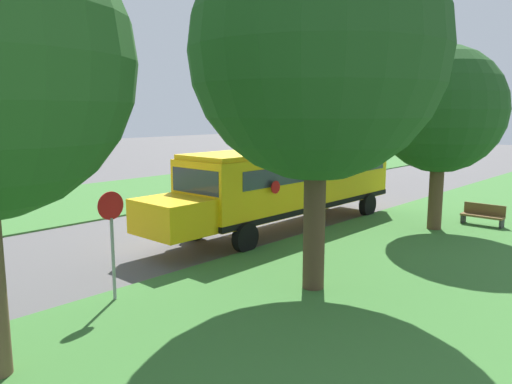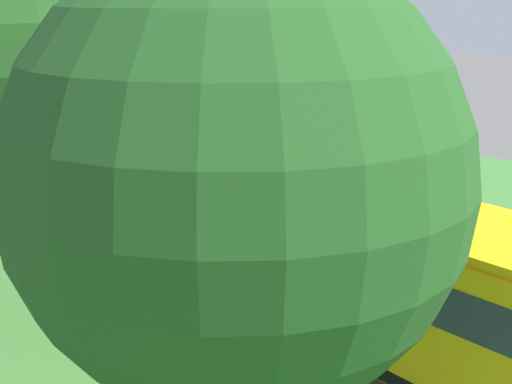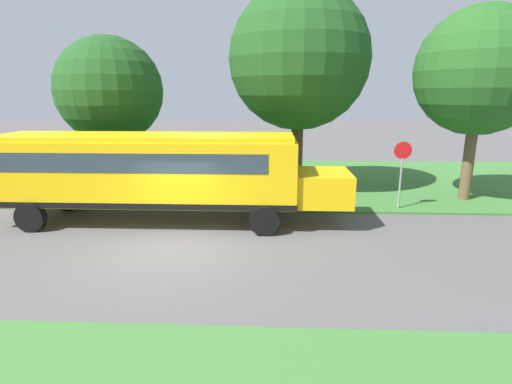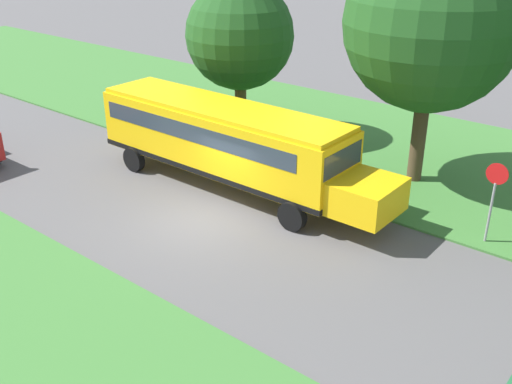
{
  "view_description": "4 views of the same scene",
  "coord_description": "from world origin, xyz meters",
  "px_view_note": "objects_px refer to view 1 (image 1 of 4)",
  "views": [
    {
      "loc": [
        -14.95,
        14.3,
        4.61
      ],
      "look_at": [
        -1.49,
        -0.43,
        1.37
      ],
      "focal_mm": 35.0,
      "sensor_mm": 36.0,
      "label": 1
    },
    {
      "loc": [
        -11.61,
        -9.88,
        6.45
      ],
      "look_at": [
        -0.49,
        3.44,
        1.66
      ],
      "focal_mm": 50.0,
      "sensor_mm": 36.0,
      "label": 2
    },
    {
      "loc": [
        11.0,
        3.07,
        4.57
      ],
      "look_at": [
        -2.63,
        2.45,
        1.17
      ],
      "focal_mm": 28.0,
      "sensor_mm": 36.0,
      "label": 3
    },
    {
      "loc": [
        12.81,
        12.85,
        9.58
      ],
      "look_at": [
        -0.85,
        1.75,
        1.29
      ],
      "focal_mm": 42.0,
      "sensor_mm": 36.0,
      "label": 4
    }
  ],
  "objects_px": {
    "pickup_truck": "(333,167)",
    "park_bench": "(483,215)",
    "stop_sign": "(112,233)",
    "school_bus": "(290,179)",
    "oak_tree_roadside_mid": "(322,52)",
    "oak_tree_beside_bus": "(441,110)"
  },
  "relations": [
    {
      "from": "pickup_truck",
      "to": "park_bench",
      "type": "relative_size",
      "value": 3.36
    },
    {
      "from": "pickup_truck",
      "to": "stop_sign",
      "type": "bearing_deg",
      "value": 109.71
    },
    {
      "from": "stop_sign",
      "to": "park_bench",
      "type": "distance_m",
      "value": 14.98
    },
    {
      "from": "school_bus",
      "to": "oak_tree_roadside_mid",
      "type": "bearing_deg",
      "value": 133.95
    },
    {
      "from": "school_bus",
      "to": "pickup_truck",
      "type": "distance_m",
      "value": 12.44
    },
    {
      "from": "stop_sign",
      "to": "park_bench",
      "type": "xyz_separation_m",
      "value": [
        -3.86,
        -14.42,
        -1.26
      ]
    },
    {
      "from": "school_bus",
      "to": "stop_sign",
      "type": "xyz_separation_m",
      "value": [
        -1.9,
        9.2,
        -0.19
      ]
    },
    {
      "from": "stop_sign",
      "to": "park_bench",
      "type": "bearing_deg",
      "value": -104.99
    },
    {
      "from": "oak_tree_roadside_mid",
      "to": "park_bench",
      "type": "relative_size",
      "value": 5.71
    },
    {
      "from": "stop_sign",
      "to": "park_bench",
      "type": "height_order",
      "value": "stop_sign"
    },
    {
      "from": "school_bus",
      "to": "oak_tree_beside_bus",
      "type": "xyz_separation_m",
      "value": [
        -4.53,
        -3.41,
        2.72
      ]
    },
    {
      "from": "stop_sign",
      "to": "pickup_truck",
      "type": "bearing_deg",
      "value": -70.29
    },
    {
      "from": "pickup_truck",
      "to": "oak_tree_beside_bus",
      "type": "distance_m",
      "value": 13.11
    },
    {
      "from": "oak_tree_roadside_mid",
      "to": "stop_sign",
      "type": "xyz_separation_m",
      "value": [
        3.24,
        3.87,
        -4.26
      ]
    },
    {
      "from": "pickup_truck",
      "to": "park_bench",
      "type": "xyz_separation_m",
      "value": [
        -11.16,
        5.95,
        -0.6
      ]
    },
    {
      "from": "school_bus",
      "to": "oak_tree_beside_bus",
      "type": "height_order",
      "value": "oak_tree_beside_bus"
    },
    {
      "from": "pickup_truck",
      "to": "oak_tree_beside_bus",
      "type": "bearing_deg",
      "value": 142.0
    },
    {
      "from": "pickup_truck",
      "to": "oak_tree_beside_bus",
      "type": "xyz_separation_m",
      "value": [
        -9.94,
        7.76,
        3.58
      ]
    },
    {
      "from": "oak_tree_roadside_mid",
      "to": "stop_sign",
      "type": "distance_m",
      "value": 6.61
    },
    {
      "from": "school_bus",
      "to": "oak_tree_roadside_mid",
      "type": "relative_size",
      "value": 1.35
    },
    {
      "from": "oak_tree_roadside_mid",
      "to": "stop_sign",
      "type": "relative_size",
      "value": 3.35
    },
    {
      "from": "stop_sign",
      "to": "oak_tree_beside_bus",
      "type": "bearing_deg",
      "value": -101.81
    }
  ]
}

